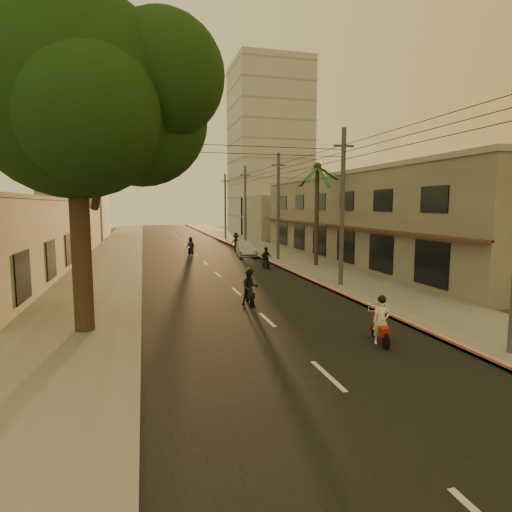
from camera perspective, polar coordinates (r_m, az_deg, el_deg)
The scene contains 19 objects.
ground at distance 15.92m, azimuth 3.53°, elevation -10.36°, with size 160.00×160.00×0.00m, color #383023.
road at distance 35.09m, azimuth -6.75°, elevation -0.93°, with size 10.00×140.00×0.02m, color black.
sidewalk_right at distance 36.86m, azimuth 4.87°, elevation -0.46°, with size 5.00×140.00×0.12m, color slate.
sidewalk_left at distance 34.85m, azimuth -19.06°, elevation -1.23°, with size 5.00×140.00×0.12m, color slate.
curb_stripe at distance 31.40m, azimuth 3.80°, elevation -1.64°, with size 0.20×60.00×0.20m, color red.
shophouse_row at distance 37.48m, azimuth 15.34°, elevation 4.95°, with size 8.80×34.20×7.30m.
distant_tower at distance 74.03m, azimuth 1.74°, elevation 13.99°, with size 12.10×12.10×28.00m.
broadleaf_tree at distance 17.11m, azimuth -21.69°, elevation 19.11°, with size 9.60×8.70×12.10m.
palm_tree at distance 33.11m, azimuth 8.19°, elevation 10.97°, with size 5.00×5.00×8.20m.
utility_poles at distance 36.20m, azimuth 3.00°, elevation 9.69°, with size 1.20×48.26×9.00m.
filler_right at distance 62.36m, azimuth 2.82°, elevation 5.21°, with size 8.00×14.00×6.00m, color #A09A90.
filler_left_near at distance 49.37m, azimuth -25.51°, elevation 3.23°, with size 8.00×14.00×4.40m, color #A09A90.
filler_left_far at distance 67.09m, azimuth -22.73°, elevation 5.24°, with size 8.00×14.00×7.00m, color #A09A90.
scooter_red at distance 15.23m, azimuth 16.33°, elevation -8.48°, with size 0.82×1.70×1.69m.
scooter_mid_a at distance 20.19m, azimuth -0.83°, elevation -4.33°, with size 0.88×1.80×1.77m.
scooter_mid_b at distance 31.87m, azimuth 1.33°, elevation -0.37°, with size 0.91×1.66×1.62m.
scooter_far_a at distance 41.32m, azimuth -8.70°, elevation 1.27°, with size 1.10×1.68×1.71m.
scooter_far_b at distance 43.29m, azimuth -2.69°, elevation 1.75°, with size 1.53×1.96×1.97m.
parked_car at distance 38.90m, azimuth -1.32°, elevation 0.93°, with size 2.09×4.58×1.46m, color #93959B.
Camera 1 is at (-4.80, -14.44, 4.68)m, focal length 30.00 mm.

